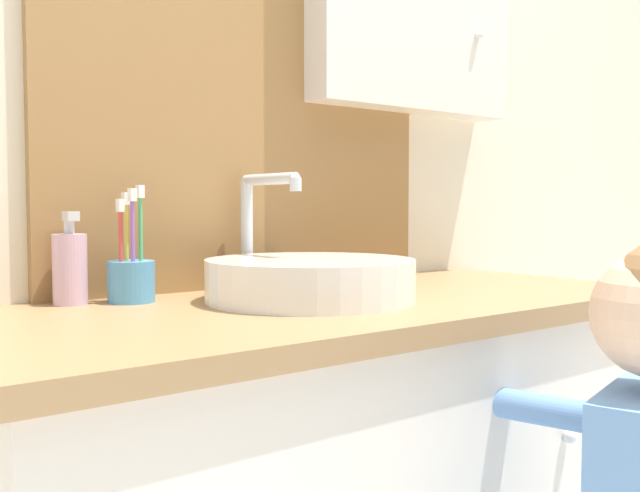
# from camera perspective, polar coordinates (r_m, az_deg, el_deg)

# --- Properties ---
(wall_back) EXTENTS (3.20, 0.18, 2.50)m
(wall_back) POSITION_cam_1_polar(r_m,az_deg,el_deg) (1.55, -4.69, 13.39)
(wall_back) COLOR beige
(wall_back) RESTS_ON ground_plane
(sink_basin) EXTENTS (0.37, 0.42, 0.23)m
(sink_basin) POSITION_cam_1_polar(r_m,az_deg,el_deg) (1.25, -0.92, -2.51)
(sink_basin) COLOR white
(sink_basin) RESTS_ON vanity_counter
(toothbrush_holder) EXTENTS (0.08, 0.08, 0.20)m
(toothbrush_holder) POSITION_cam_1_polar(r_m,az_deg,el_deg) (1.27, -14.87, -2.39)
(toothbrush_holder) COLOR #4C93C6
(toothbrush_holder) RESTS_ON vanity_counter
(soap_dispenser) EXTENTS (0.06, 0.06, 0.16)m
(soap_dispenser) POSITION_cam_1_polar(r_m,az_deg,el_deg) (1.27, -19.37, -1.63)
(soap_dispenser) COLOR #CCA3BC
(soap_dispenser) RESTS_ON vanity_counter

